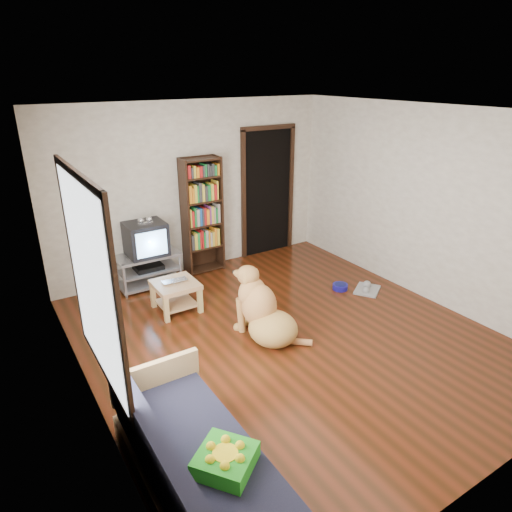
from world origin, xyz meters
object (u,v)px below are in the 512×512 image
dog (263,313)px  tv_stand (149,269)px  dog_bowl (340,287)px  coffee_table (176,291)px  bookshelf (202,210)px  laptop (176,282)px  green_cushion (225,460)px  crt_tv (145,238)px  grey_rag (367,290)px  sofa (194,465)px

dog → tv_stand: bearing=107.5°
dog_bowl → coffee_table: 2.39m
bookshelf → laptop: bearing=-131.4°
tv_stand → bookshelf: bearing=5.6°
bookshelf → dog: size_ratio=1.81×
green_cushion → bookshelf: (1.80, 4.00, 0.52)m
crt_tv → bookshelf: bearing=4.3°
green_cushion → laptop: 3.10m
grey_rag → bookshelf: bookshelf is taller
grey_rag → bookshelf: size_ratio=0.22×
grey_rag → tv_stand: tv_stand is taller
green_cushion → grey_rag: (3.46, 2.04, -0.47)m
bookshelf → green_cushion: bearing=-114.2°
green_cushion → dog: 2.37m
tv_stand → coffee_table: (0.04, -0.91, 0.01)m
laptop → dog: (0.61, -1.15, -0.09)m
grey_rag → coffee_table: (-2.57, 0.96, 0.27)m
green_cushion → dog_bowl: (3.16, 2.29, -0.44)m
dog_bowl → bookshelf: 2.39m
tv_stand → dog: bearing=-72.5°
crt_tv → dog_bowl: bearing=-35.4°
laptop → tv_stand: size_ratio=0.37×
tv_stand → dog_bowl: bearing=-35.0°
dog_bowl → crt_tv: crt_tv is taller
dog_bowl → laptop: bearing=163.3°
dog_bowl → dog: dog is taller
laptop → bookshelf: bookshelf is taller
green_cushion → sofa: bearing=77.4°
sofa → coffee_table: size_ratio=3.27×
bookshelf → grey_rag: bearing=-49.7°
tv_stand → sofa: 3.76m
grey_rag → crt_tv: crt_tv is taller
green_cushion → laptop: green_cushion is taller
green_cushion → sofa: size_ratio=0.21×
laptop → sofa: size_ratio=0.18×
bookshelf → sofa: 4.26m
grey_rag → green_cushion: bearing=-149.5°
crt_tv → coffee_table: bearing=-87.3°
bookshelf → dog: (-0.29, -2.18, -0.67)m
grey_rag → sofa: 4.00m
laptop → crt_tv: bearing=95.9°
laptop → dog: bearing=-58.6°
bookshelf → dog: bearing=-97.7°
dog_bowl → bookshelf: size_ratio=0.12×
laptop → dog: 1.30m
crt_tv → dog: size_ratio=0.58×
tv_stand → dog: (0.66, -2.08, 0.06)m
bookshelf → sofa: bearing=-117.3°
dog → green_cushion: bearing=-129.6°
green_cushion → grey_rag: 4.04m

